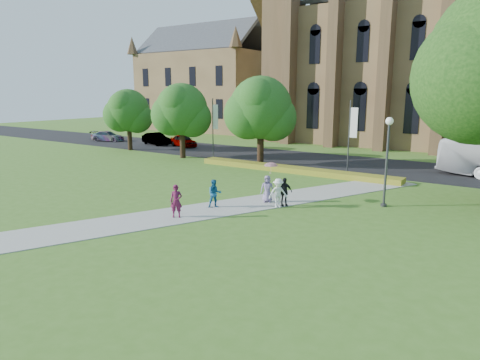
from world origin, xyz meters
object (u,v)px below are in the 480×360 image
Objects in this scene: streetlamp at (387,151)px; car_1 at (156,139)px; car_2 at (108,136)px; car_0 at (183,141)px; pedestrian_0 at (176,201)px.

car_1 is (-32.49, 13.67, -2.52)m from streetlamp.
car_2 is at bearing 162.51° from streetlamp.
car_2 is at bearing 114.25° from car_0.
streetlamp is 42.98m from car_2.
streetlamp is 31.77m from car_0.
car_2 is 38.91m from pedestrian_0.
pedestrian_0 is (32.40, -21.56, 0.24)m from car_2.
streetlamp reaches higher than car_1.
car_1 is at bearing 157.18° from streetlamp.
pedestrian_0 is at bearing -134.51° from streetlamp.
car_1 is (-4.15, -0.48, 0.02)m from car_0.
car_1 is 8.46m from car_2.
car_2 is (-40.91, 12.90, -2.61)m from streetlamp.
car_0 is 0.94× the size of car_1.
car_0 reaches higher than car_2.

